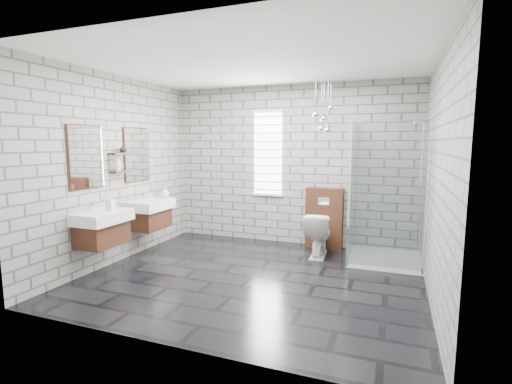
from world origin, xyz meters
The scene contains 20 objects.
floor centered at (0.00, 0.00, -0.01)m, with size 4.20×3.60×0.02m, color black.
ceiling centered at (0.00, 0.00, 2.71)m, with size 4.20×3.60×0.02m, color white.
wall_back centered at (0.00, 1.81, 1.35)m, with size 4.20×0.02×2.70m, color gray.
wall_front centered at (0.00, -1.81, 1.35)m, with size 4.20×0.02×2.70m, color gray.
wall_left centered at (-2.11, 0.00, 1.35)m, with size 0.02×3.60×2.70m, color gray.
wall_right centered at (2.11, 0.00, 1.35)m, with size 0.02×3.60×2.70m, color gray.
vanity_left centered at (-1.91, -0.60, 0.76)m, with size 0.47×0.70×1.57m.
vanity_right centered at (-1.91, 0.42, 0.76)m, with size 0.47×0.70×1.57m.
shelf_lower centered at (-2.03, -0.05, 1.32)m, with size 0.14×0.30×0.03m, color #462315.
shelf_upper centered at (-2.03, -0.05, 1.58)m, with size 0.14×0.30×0.03m, color #462315.
window centered at (-0.40, 1.78, 1.55)m, with size 0.56×0.05×1.48m.
cistern_panel centered at (0.62, 1.70, 0.50)m, with size 0.60×0.20×1.00m, color #462315.
flush_plate centered at (0.62, 1.60, 0.80)m, with size 0.18×0.01×0.12m, color silver.
shower_enclosure centered at (1.50, 1.18, 0.50)m, with size 1.00×1.00×2.03m.
pendant_cluster centered at (0.63, 1.38, 2.09)m, with size 0.29×0.24×0.82m.
toilet centered at (0.62, 1.22, 0.34)m, with size 0.38×0.66×0.68m, color white.
soap_bottle_a centered at (-1.82, -0.49, 0.96)m, with size 0.10×0.10×0.21m, color #B2B2B2.
soap_bottle_b centered at (-1.82, 0.75, 0.94)m, with size 0.13×0.13×0.17m, color #B2B2B2.
soap_bottle_c centered at (-2.02, -0.10, 1.45)m, with size 0.09×0.09×0.22m, color #B2B2B2.
vase centered at (-2.02, 0.03, 1.65)m, with size 0.11×0.11×0.11m, color #B2B2B2.
Camera 1 is at (1.68, -4.34, 1.74)m, focal length 26.00 mm.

